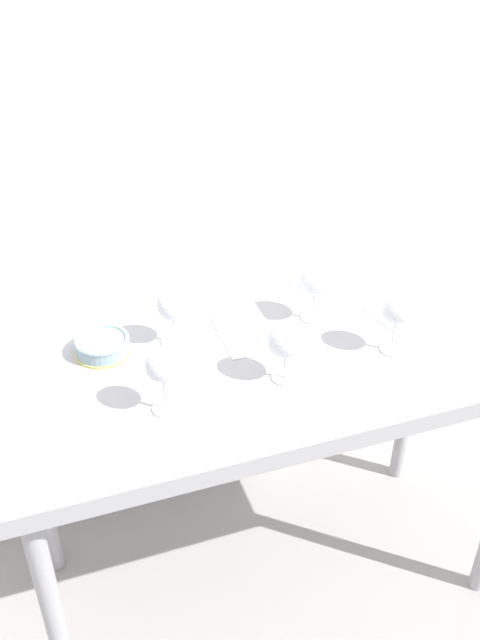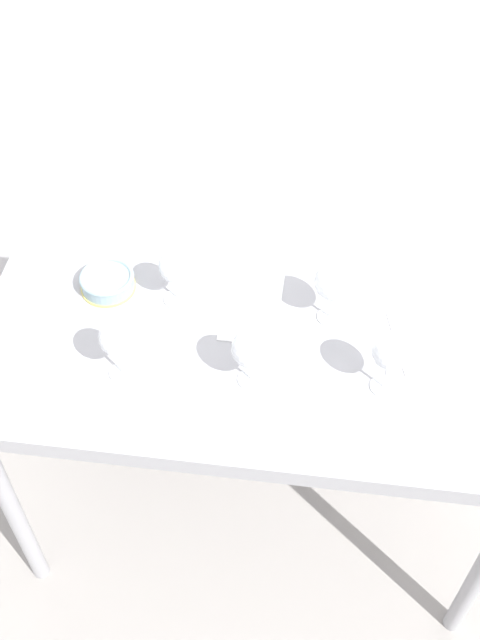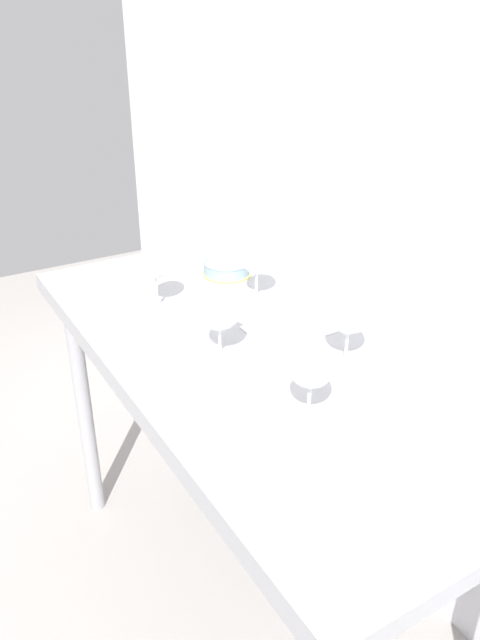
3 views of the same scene
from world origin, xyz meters
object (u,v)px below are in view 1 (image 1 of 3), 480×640
object	(u,v)px
wine_glass_near_center	(286,341)
tasting_bowl	(102,345)
wine_glass_far_right	(315,280)
tasting_sheet_lower	(396,312)
tasting_sheet_upper	(244,330)
wine_glass_near_right	(398,309)
wine_glass_far_left	(173,306)
wine_glass_near_left	(163,367)

from	to	relation	value
wine_glass_near_center	tasting_bowl	xyz separation A→B (m)	(-0.40, 0.25, -0.09)
wine_glass_far_right	tasting_sheet_lower	size ratio (longest dim) A/B	0.87
tasting_sheet_upper	tasting_bowl	xyz separation A→B (m)	(-0.38, 0.02, 0.02)
wine_glass_near_center	wine_glass_near_right	distance (m)	0.31
wine_glass_near_right	tasting_bowl	world-z (taller)	wine_glass_near_right
wine_glass_near_right	tasting_bowl	xyz separation A→B (m)	(-0.71, 0.23, -0.10)
wine_glass_far_left	wine_glass_near_center	bearing A→B (deg)	-47.36
wine_glass_near_center	tasting_bowl	world-z (taller)	wine_glass_near_center
wine_glass_far_left	wine_glass_far_right	distance (m)	0.39
wine_glass_far_left	tasting_bowl	distance (m)	0.21
wine_glass_near_left	tasting_bowl	bearing A→B (deg)	110.73
tasting_sheet_upper	tasting_sheet_lower	bearing A→B (deg)	-6.34
wine_glass_near_left	tasting_sheet_lower	distance (m)	0.75
wine_glass_far_left	tasting_sheet_lower	bearing A→B (deg)	-5.57
wine_glass_near_center	tasting_sheet_upper	distance (m)	0.26
wine_glass_near_center	wine_glass_far_right	world-z (taller)	wine_glass_far_right
wine_glass_near_right	tasting_sheet_lower	size ratio (longest dim) A/B	0.86
wine_glass_near_center	tasting_bowl	distance (m)	0.48
wine_glass_far_right	tasting_sheet_lower	distance (m)	0.27
wine_glass_near_left	wine_glass_near_center	bearing A→B (deg)	3.51
wine_glass_far_left	wine_glass_near_left	world-z (taller)	wine_glass_near_left
wine_glass_far_right	wine_glass_near_left	size ratio (longest dim) A/B	1.04
tasting_sheet_upper	tasting_sheet_lower	distance (m)	0.44
wine_glass_far_right	tasting_bowl	xyz separation A→B (m)	(-0.58, 0.03, -0.10)
wine_glass_far_left	wine_glass_near_left	xyz separation A→B (m)	(-0.09, -0.25, 0.01)
wine_glass_far_left	wine_glass_far_right	bearing A→B (deg)	-1.90
wine_glass_far_right	tasting_sheet_lower	bearing A→B (deg)	-11.54
tasting_sheet_upper	wine_glass_far_right	bearing A→B (deg)	-1.41
wine_glass_far_left	tasting_sheet_upper	bearing A→B (deg)	-1.24
wine_glass_near_right	wine_glass_near_left	distance (m)	0.61
wine_glass_near_left	wine_glass_far_left	bearing A→B (deg)	70.92
wine_glass_near_center	tasting_bowl	size ratio (longest dim) A/B	1.15
wine_glass_near_right	wine_glass_far_right	world-z (taller)	same
wine_glass_near_left	tasting_sheet_lower	size ratio (longest dim) A/B	0.83
wine_glass_near_left	tasting_bowl	size ratio (longest dim) A/B	1.19
wine_glass_near_center	tasting_sheet_upper	size ratio (longest dim) A/B	0.68
wine_glass_far_right	tasting_bowl	distance (m)	0.59
wine_glass_near_center	wine_glass_near_right	size ratio (longest dim) A/B	0.93
wine_glass_near_right	tasting_sheet_lower	world-z (taller)	wine_glass_near_right
tasting_sheet_lower	wine_glass_far_right	bearing A→B (deg)	155.85
wine_glass_near_right	tasting_sheet_upper	xyz separation A→B (m)	(-0.33, 0.21, -0.13)
wine_glass_far_left	tasting_bowl	size ratio (longest dim) A/B	1.14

